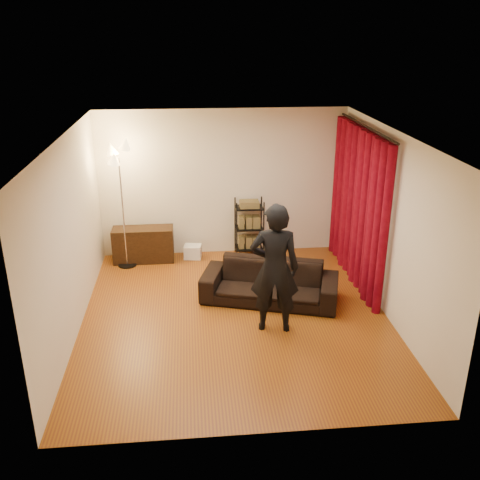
{
  "coord_description": "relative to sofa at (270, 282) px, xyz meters",
  "views": [
    {
      "loc": [
        -0.61,
        -6.96,
        4.02
      ],
      "look_at": [
        0.1,
        0.3,
        1.1
      ],
      "focal_mm": 40.0,
      "sensor_mm": 36.0,
      "label": 1
    }
  ],
  "objects": [
    {
      "name": "person",
      "position": [
        -0.07,
        -0.84,
        0.63
      ],
      "size": [
        0.74,
        0.55,
        1.87
      ],
      "primitive_type": "imported",
      "rotation": [
        0.0,
        0.0,
        2.99
      ],
      "color": "black",
      "rests_on": "ground"
    },
    {
      "name": "curtain_rod",
      "position": [
        1.57,
        0.67,
        2.27
      ],
      "size": [
        0.04,
        2.65,
        0.04
      ],
      "primitive_type": "cylinder",
      "rotation": [
        1.57,
        0.0,
        0.0
      ],
      "color": "black",
      "rests_on": "wall_right"
    },
    {
      "name": "wall_back",
      "position": [
        -0.58,
        2.05,
        1.04
      ],
      "size": [
        5.0,
        0.0,
        5.0
      ],
      "primitive_type": "plane",
      "rotation": [
        1.57,
        0.0,
        0.0
      ],
      "color": "beige",
      "rests_on": "ground"
    },
    {
      "name": "wall_left",
      "position": [
        -2.83,
        -0.45,
        1.04
      ],
      "size": [
        0.0,
        5.0,
        5.0
      ],
      "primitive_type": "plane",
      "rotation": [
        1.57,
        0.0,
        1.57
      ],
      "color": "beige",
      "rests_on": "ground"
    },
    {
      "name": "floor_lamp",
      "position": [
        -2.36,
        1.55,
        0.8
      ],
      "size": [
        0.51,
        0.51,
        2.22
      ],
      "primitive_type": null,
      "rotation": [
        0.0,
        0.0,
        0.35
      ],
      "color": "silver",
      "rests_on": "ground"
    },
    {
      "name": "wall_right",
      "position": [
        1.67,
        -0.45,
        1.04
      ],
      "size": [
        0.0,
        5.0,
        5.0
      ],
      "primitive_type": "plane",
      "rotation": [
        1.57,
        0.0,
        -1.57
      ],
      "color": "beige",
      "rests_on": "ground"
    },
    {
      "name": "floor",
      "position": [
        -0.58,
        -0.45,
        -0.31
      ],
      "size": [
        5.0,
        5.0,
        0.0
      ],
      "primitive_type": "plane",
      "color": "#8E4F0E",
      "rests_on": "ground"
    },
    {
      "name": "sofa",
      "position": [
        0.0,
        0.0,
        0.0
      ],
      "size": [
        2.24,
        1.39,
        0.61
      ],
      "primitive_type": "imported",
      "rotation": [
        0.0,
        0.0,
        -0.29
      ],
      "color": "black",
      "rests_on": "ground"
    },
    {
      "name": "ceiling",
      "position": [
        -0.58,
        -0.45,
        2.39
      ],
      "size": [
        5.0,
        5.0,
        0.0
      ],
      "primitive_type": "plane",
      "rotation": [
        3.14,
        0.0,
        0.0
      ],
      "color": "white",
      "rests_on": "ground"
    },
    {
      "name": "wire_shelf",
      "position": [
        -0.12,
        1.82,
        0.24
      ],
      "size": [
        0.56,
        0.45,
        1.09
      ],
      "primitive_type": null,
      "rotation": [
        0.0,
        0.0,
        0.24
      ],
      "color": "black",
      "rests_on": "ground"
    },
    {
      "name": "media_cabinet",
      "position": [
        -2.07,
        1.74,
        0.01
      ],
      "size": [
        1.09,
        0.41,
        0.64
      ],
      "primitive_type": "cube",
      "rotation": [
        0.0,
        0.0,
        -0.0
      ],
      "color": "#311D0D",
      "rests_on": "ground"
    },
    {
      "name": "wall_front",
      "position": [
        -0.58,
        -2.95,
        1.04
      ],
      "size": [
        5.0,
        0.0,
        5.0
      ],
      "primitive_type": "plane",
      "rotation": [
        -1.57,
        0.0,
        0.0
      ],
      "color": "beige",
      "rests_on": "ground"
    },
    {
      "name": "curtain",
      "position": [
        1.55,
        0.67,
        0.97
      ],
      "size": [
        0.22,
        2.65,
        2.55
      ],
      "primitive_type": null,
      "color": "maroon",
      "rests_on": "ground"
    },
    {
      "name": "storage_boxes",
      "position": [
        -1.18,
        1.76,
        -0.18
      ],
      "size": [
        0.35,
        0.3,
        0.26
      ],
      "primitive_type": null,
      "rotation": [
        0.0,
        0.0,
        -0.17
      ],
      "color": "silver",
      "rests_on": "ground"
    }
  ]
}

